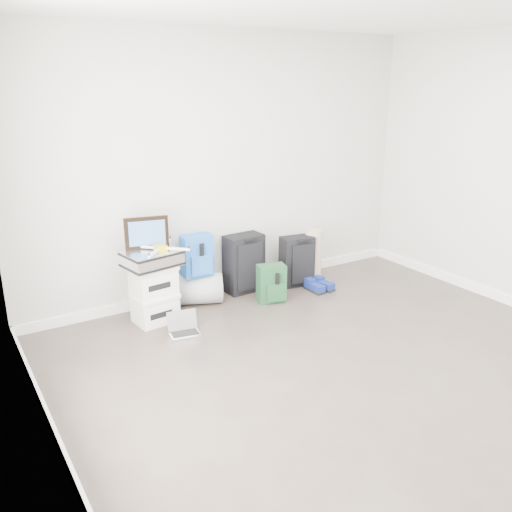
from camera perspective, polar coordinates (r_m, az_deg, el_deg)
ground at (r=4.25m, az=14.14°, el=-13.95°), size 5.00×5.00×0.00m
room_envelope at (r=3.67m, az=16.03°, el=9.64°), size 4.52×5.02×2.71m
boxes_stack at (r=5.22m, az=-10.66°, el=-3.91°), size 0.43×0.36×0.57m
briefcase at (r=5.10m, az=-10.89°, el=-0.25°), size 0.54×0.44×0.14m
painting at (r=5.13m, az=-11.44°, el=2.41°), size 0.40×0.12×0.30m
drone at (r=5.08m, az=-10.04°, el=0.86°), size 0.43×0.43×0.05m
duffel_bag at (r=5.62m, az=-6.21°, el=-3.46°), size 0.60×0.49×0.32m
blue_backpack at (r=5.47m, az=-6.20°, el=-0.04°), size 0.31×0.24×0.42m
large_suitcase at (r=5.85m, az=-1.24°, el=-0.79°), size 0.42×0.28×0.63m
green_backpack at (r=5.62m, az=1.67°, el=-2.99°), size 0.32×0.27×0.40m
carry_on at (r=6.06m, az=4.36°, el=-0.54°), size 0.38×0.28×0.56m
shoes at (r=6.01m, az=6.63°, el=-3.19°), size 0.25×0.29×0.09m
rolled_rug at (r=6.20m, az=6.01°, el=0.03°), size 0.20×0.20×0.60m
laptop at (r=5.04m, az=-7.62°, el=-7.53°), size 0.30×0.24×0.20m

